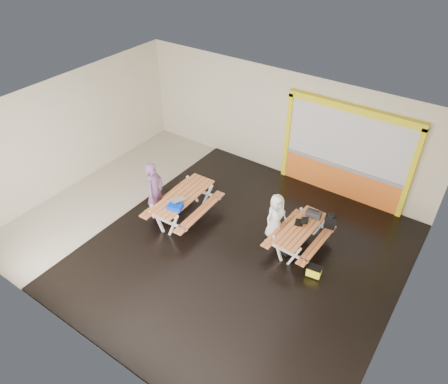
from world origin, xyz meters
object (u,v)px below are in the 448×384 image
Objects in this scene: picnic_table_right at (300,232)px; dark_case at (285,248)px; toolbox at (314,214)px; picnic_table_left at (183,201)px; laptop_right at (301,222)px; blue_pouch at (175,207)px; fluke_bag at (314,272)px; person_left at (155,191)px; backpack at (330,221)px; laptop_left at (176,200)px; person_right at (276,216)px.

picnic_table_right reaches higher than dark_case.
picnic_table_left is at bearing -157.92° from toolbox.
toolbox reaches higher than laptop_right.
fluke_bag is (3.82, 0.63, -0.70)m from blue_pouch.
person_left is 4.86m from backpack.
laptop_left is 1.30× the size of fluke_bag.
picnic_table_left is 5.59× the size of fluke_bag.
person_right reaches higher than toolbox.
person_right is 2.72m from laptop_left.
picnic_table_left is 4.29× the size of laptop_left.
person_left reaches higher than person_right.
blue_pouch is 4.12m from backpack.
dark_case is at bearing -101.83° from person_right.
person_left is 0.96m from blue_pouch.
laptop_left is at bearing -102.05° from person_left.
toolbox is at bearing 118.44° from fluke_bag.
dark_case is (-0.22, -0.32, -0.44)m from picnic_table_right.
fluke_bag is at bearing -45.58° from laptop_right.
fluke_bag is at bearing 9.41° from blue_pouch.
blue_pouch reaches higher than laptop_right.
person_right is 0.87m from dark_case.
picnic_table_right is 4.84× the size of fluke_bag.
blue_pouch is (0.15, -0.22, -0.00)m from laptop_left.
picnic_table_left is 0.65m from blue_pouch.
toolbox is at bearing -158.39° from backpack.
picnic_table_left is 1.16× the size of picnic_table_right.
dark_case is at bearing -107.11° from laptop_right.
laptop_left is 1.25× the size of toolbox.
picnic_table_right is at bearing -69.62° from person_right.
picnic_table_right is at bearing -65.01° from laptop_right.
dark_case is at bearing 158.81° from fluke_bag.
laptop_right is at bearing -56.04° from person_right.
fluke_bag is (4.75, 0.41, -0.69)m from person_left.
person_left is (-3.99, -1.11, 0.32)m from picnic_table_right.
person_right is 3.35× the size of laptop_right.
picnic_table_right is 1.04× the size of person_left.
picnic_table_right reaches higher than fluke_bag.
blue_pouch is at bearing -149.63° from backpack.
toolbox is 1.02× the size of dark_case.
toolbox is (0.80, 0.59, 0.06)m from person_right.
blue_pouch is at bearing 139.12° from person_right.
picnic_table_left is 5.41× the size of laptop_right.
backpack is at bearing 26.69° from laptop_left.
picnic_table_right is at bearing -123.75° from backpack.
person_left is at bearing -168.10° from dark_case.
laptop_right is 3.33m from blue_pouch.
laptop_left is at bearing -174.06° from fluke_bag.
laptop_right is (0.65, 0.17, 0.01)m from person_right.
backpack is (3.55, 2.08, -0.24)m from blue_pouch.
person_left reaches higher than picnic_table_right.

